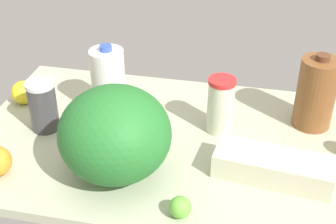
% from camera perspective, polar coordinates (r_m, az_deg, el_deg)
% --- Properties ---
extents(countertop, '(1.20, 0.76, 0.03)m').
position_cam_1_polar(countertop, '(1.44, 0.00, -3.85)').
color(countertop, '#ACAF92').
rests_on(countertop, ground).
extents(tumbler_cup, '(0.08, 0.08, 0.18)m').
position_cam_1_polar(tumbler_cup, '(1.44, 6.43, 0.83)').
color(tumbler_cup, beige).
rests_on(tumbler_cup, countertop).
extents(chocolate_milk_jug, '(0.12, 0.12, 0.24)m').
position_cam_1_polar(chocolate_milk_jug, '(1.51, 17.59, 2.22)').
color(chocolate_milk_jug, brown).
rests_on(chocolate_milk_jug, countertop).
extents(milk_jug, '(0.11, 0.11, 0.24)m').
position_cam_1_polar(milk_jug, '(1.52, -7.29, 3.68)').
color(milk_jug, white).
rests_on(milk_jug, countertop).
extents(watermelon, '(0.30, 0.30, 0.26)m').
position_cam_1_polar(watermelon, '(1.24, -6.49, -2.70)').
color(watermelon, '#246E2A').
rests_on(watermelon, countertop).
extents(egg_carton, '(0.33, 0.15, 0.07)m').
position_cam_1_polar(egg_carton, '(1.31, 12.67, -6.52)').
color(egg_carton, beige).
rests_on(egg_carton, countertop).
extents(shaker_bottle, '(0.09, 0.09, 0.17)m').
position_cam_1_polar(shaker_bottle, '(1.49, -15.00, 0.75)').
color(shaker_bottle, '#3D3B3F').
rests_on(shaker_bottle, countertop).
extents(lemon_far_back, '(0.08, 0.08, 0.08)m').
position_cam_1_polar(lemon_far_back, '(1.67, -17.24, 2.30)').
color(lemon_far_back, yellow).
rests_on(lemon_far_back, countertop).
extents(lime_by_jug, '(0.06, 0.06, 0.06)m').
position_cam_1_polar(lime_by_jug, '(1.17, 1.49, -11.52)').
color(lime_by_jug, '#64AF3B').
rests_on(lime_by_jug, countertop).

